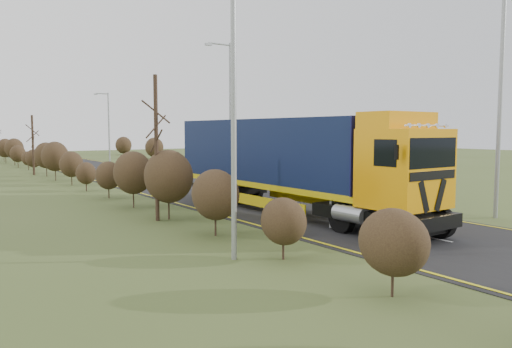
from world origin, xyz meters
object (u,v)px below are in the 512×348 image
at_px(lorry, 289,159).
at_px(car_blue_sedan, 213,167).
at_px(car_red_hatchback, 267,175).
at_px(speed_sign, 301,162).
at_px(streetlight_near, 499,92).

distance_m(lorry, car_blue_sedan, 21.37).
distance_m(car_red_hatchback, speed_sign, 4.15).
bearing_deg(streetlight_near, lorry, 137.07).
bearing_deg(car_blue_sedan, speed_sign, 119.72).
distance_m(lorry, streetlight_near, 9.29).
distance_m(streetlight_near, speed_sign, 13.38).
xyz_separation_m(lorry, speed_sign, (6.40, 6.86, -0.75)).
relative_size(car_red_hatchback, streetlight_near, 0.38).
height_order(lorry, car_red_hatchback, lorry).
distance_m(lorry, car_red_hatchback, 12.81).
bearing_deg(lorry, car_blue_sedan, 68.63).
bearing_deg(car_red_hatchback, lorry, 78.24).
distance_m(car_blue_sedan, streetlight_near, 26.44).
bearing_deg(speed_sign, car_blue_sedan, 85.81).
bearing_deg(car_red_hatchback, car_blue_sedan, -75.75).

